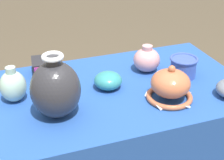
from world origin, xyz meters
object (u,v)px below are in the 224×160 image
(bowl_shallow_teal, at_px, (108,80))
(mosaic_tile_box, at_px, (47,67))
(jar_round_rose, at_px, (147,60))
(vase_dome_bell, at_px, (170,86))
(cup_wide_cobalt, at_px, (183,66))
(jar_round_celadon, at_px, (13,86))
(vase_tall_bulbous, at_px, (56,89))

(bowl_shallow_teal, bearing_deg, mosaic_tile_box, 135.29)
(jar_round_rose, bearing_deg, bowl_shallow_teal, -156.96)
(vase_dome_bell, distance_m, cup_wide_cobalt, 0.23)
(jar_round_rose, height_order, jar_round_celadon, jar_round_celadon)
(mosaic_tile_box, bearing_deg, bowl_shallow_teal, -39.15)
(mosaic_tile_box, xyz_separation_m, jar_round_rose, (0.46, -0.13, 0.02))
(vase_dome_bell, relative_size, bowl_shallow_teal, 1.67)
(bowl_shallow_teal, distance_m, cup_wide_cobalt, 0.37)
(bowl_shallow_teal, bearing_deg, cup_wide_cobalt, -1.28)
(vase_tall_bulbous, relative_size, mosaic_tile_box, 1.74)
(vase_dome_bell, bearing_deg, mosaic_tile_box, 137.66)
(vase_tall_bulbous, relative_size, bowl_shallow_teal, 2.07)
(jar_round_rose, height_order, cup_wide_cobalt, jar_round_rose)
(cup_wide_cobalt, bearing_deg, vase_tall_bulbous, -168.92)
(cup_wide_cobalt, bearing_deg, jar_round_celadon, 176.86)
(jar_round_rose, xyz_separation_m, cup_wide_cobalt, (0.14, -0.11, -0.01))
(vase_tall_bulbous, xyz_separation_m, mosaic_tile_box, (0.02, 0.36, -0.08))
(cup_wide_cobalt, bearing_deg, mosaic_tile_box, 158.53)
(vase_tall_bulbous, relative_size, cup_wide_cobalt, 1.95)
(bowl_shallow_teal, distance_m, jar_round_rose, 0.25)
(vase_dome_bell, distance_m, jar_round_celadon, 0.65)
(jar_round_celadon, bearing_deg, cup_wide_cobalt, -3.14)
(vase_tall_bulbous, height_order, mosaic_tile_box, vase_tall_bulbous)
(bowl_shallow_teal, bearing_deg, vase_dome_bell, -39.55)
(vase_dome_bell, xyz_separation_m, bowl_shallow_teal, (-0.21, 0.17, -0.02))
(mosaic_tile_box, xyz_separation_m, jar_round_celadon, (-0.17, -0.19, 0.03))
(vase_tall_bulbous, distance_m, jar_round_rose, 0.54)
(vase_dome_bell, relative_size, mosaic_tile_box, 1.40)
(vase_tall_bulbous, bearing_deg, jar_round_celadon, 131.79)
(vase_tall_bulbous, distance_m, bowl_shallow_teal, 0.30)
(vase_dome_bell, relative_size, cup_wide_cobalt, 1.58)
(vase_tall_bulbous, xyz_separation_m, jar_round_rose, (0.48, 0.23, -0.06))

